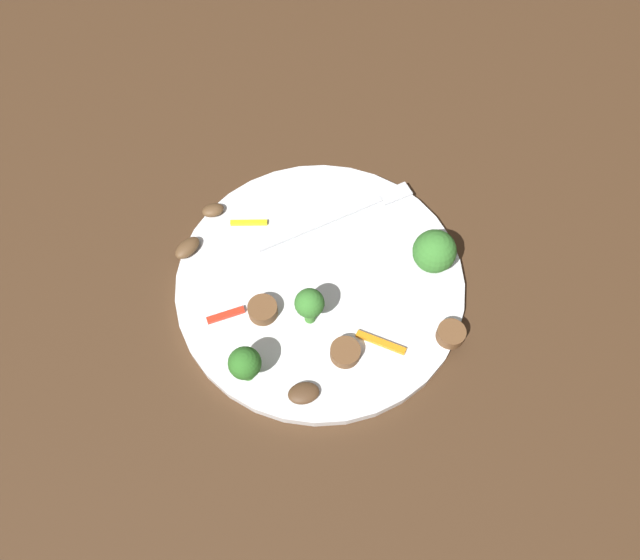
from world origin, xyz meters
The scene contains 15 objects.
ground_plane centered at (0.00, 0.00, 0.00)m, with size 1.40×1.40×0.00m, color #422B19.
plate centered at (0.00, 0.00, 0.01)m, with size 0.29×0.29×0.01m, color white.
fork centered at (0.06, 0.06, 0.01)m, with size 0.18×0.03×0.00m.
broccoli_floret_0 centered at (-0.10, -0.07, 0.04)m, with size 0.03×0.03×0.05m.
broccoli_floret_1 centered at (-0.02, -0.04, 0.04)m, with size 0.03×0.03×0.05m.
broccoli_floret_2 centered at (0.11, -0.02, 0.04)m, with size 0.04×0.04×0.05m.
sausage_slice_0 centered at (-0.01, -0.08, 0.02)m, with size 0.03×0.03×0.01m, color brown.
sausage_slice_1 centered at (0.10, -0.10, 0.02)m, with size 0.03×0.03×0.01m, color brown.
sausage_slice_2 centered at (-0.07, -0.01, 0.02)m, with size 0.03×0.03×0.01m, color brown.
mushroom_0 centered at (-0.12, 0.08, 0.02)m, with size 0.03×0.02×0.01m, color brown.
mushroom_1 centered at (-0.08, 0.12, 0.02)m, with size 0.02×0.02×0.01m, color brown.
mushroom_2 centered at (-0.06, -0.11, 0.02)m, with size 0.03×0.02×0.01m, color #4C331E.
pepper_strip_0 centered at (0.03, -0.09, 0.01)m, with size 0.05×0.01×0.00m, color orange.
pepper_strip_1 centered at (-0.05, 0.09, 0.01)m, with size 0.04×0.00×0.00m, color yellow.
pepper_strip_2 centered at (-0.10, -0.01, 0.01)m, with size 0.04×0.01×0.00m, color red.
Camera 1 is at (-0.10, -0.28, 0.57)m, focal length 35.02 mm.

